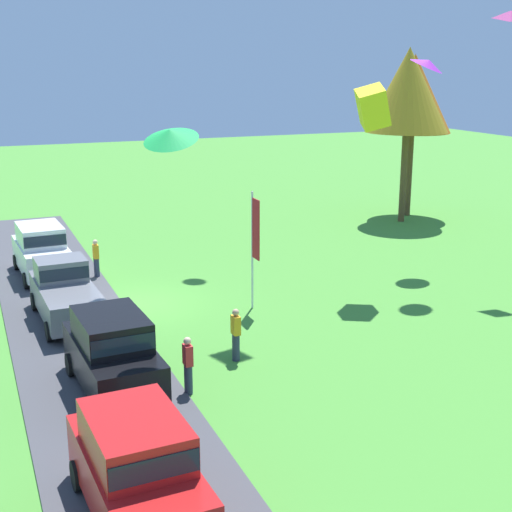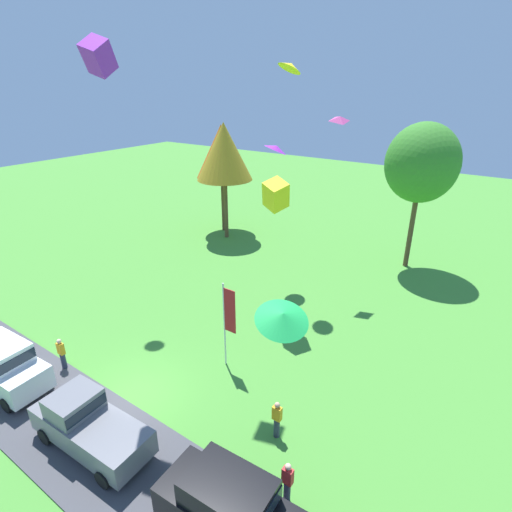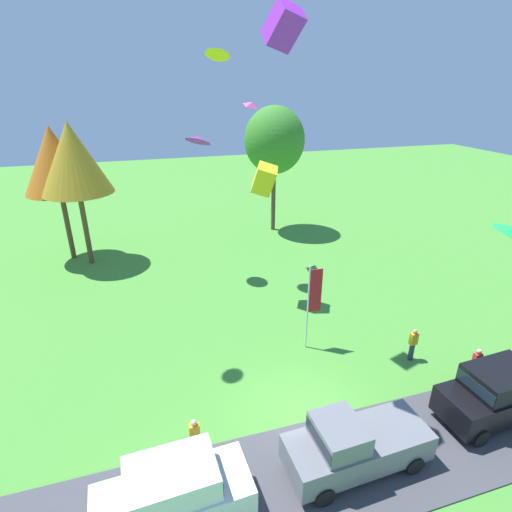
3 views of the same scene
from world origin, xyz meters
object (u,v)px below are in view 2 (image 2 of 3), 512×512
tree_far_left (222,152)px  kite_delta_low_drifter (276,148)px  person_watching_sky (277,419)px  person_on_lawn (287,482)px  car_pickup_far_end (87,423)px  kite_delta_high_left (282,317)px  person_beside_suv (62,354)px  tree_left_of_center (422,163)px  car_suv_mid_row (3,363)px  flag_banner (228,316)px  kite_box_mid_center (98,56)px  tree_lone_near (224,152)px  car_suv_by_flagpole (229,506)px  kite_box_topmost (276,195)px  kite_diamond_near_flag (340,119)px  kite_delta_over_trees (290,66)px

tree_far_left → kite_delta_low_drifter: tree_far_left is taller
person_watching_sky → kite_delta_low_drifter: size_ratio=1.09×
person_on_lawn → tree_far_left: size_ratio=0.18×
car_pickup_far_end → kite_delta_high_left: kite_delta_high_left is taller
person_beside_suv → tree_left_of_center: bearing=64.4°
car_suv_mid_row → person_on_lawn: car_suv_mid_row is taller
flag_banner → kite_delta_low_drifter: bearing=110.0°
kite_box_mid_center → kite_delta_low_drifter: 13.54m
person_on_lawn → person_watching_sky: bearing=129.1°
tree_lone_near → car_pickup_far_end: bearing=-64.8°
car_suv_by_flagpole → kite_box_topmost: 14.39m
tree_lone_near → kite_box_mid_center: (8.35, -17.01, 6.15)m
person_watching_sky → kite_delta_high_left: bearing=-58.1°
kite_box_topmost → tree_lone_near: bearing=140.3°
person_on_lawn → kite_diamond_near_flag: kite_diamond_near_flag is taller
tree_far_left → kite_box_topmost: (11.88, -10.08, 0.10)m
person_beside_suv → kite_delta_over_trees: kite_delta_over_trees is taller
flag_banner → car_suv_mid_row: bearing=-137.1°
car_pickup_far_end → tree_left_of_center: size_ratio=0.48×
car_suv_mid_row → kite_box_mid_center: size_ratio=4.42×
kite_delta_low_drifter → person_watching_sky: bearing=-57.4°
kite_delta_high_left → kite_delta_over_trees: bearing=120.0°
person_watching_sky → tree_left_of_center: 20.49m
person_on_lawn → tree_lone_near: tree_lone_near is taller
kite_delta_over_trees → person_on_lawn: bearing=-58.8°
car_suv_mid_row → tree_left_of_center: size_ratio=0.44×
person_watching_sky → kite_box_mid_center: size_ratio=1.61×
flag_banner → kite_delta_high_left: bearing=-39.7°
tree_left_of_center → tree_lone_near: bearing=-169.3°
flag_banner → kite_diamond_near_flag: (0.18, 10.86, 8.07)m
tree_lone_near → tree_left_of_center: 15.44m
person_watching_sky → kite_delta_over_trees: kite_delta_over_trees is taller
car_suv_mid_row → kite_box_topmost: kite_box_topmost is taller
kite_delta_high_left → person_watching_sky: bearing=121.9°
car_pickup_far_end → kite_diamond_near_flag: 20.26m
kite_diamond_near_flag → flag_banner: bearing=-91.0°
tree_far_left → kite_delta_over_trees: size_ratio=6.86×
car_pickup_far_end → kite_box_mid_center: 13.27m
car_suv_by_flagpole → kite_box_mid_center: size_ratio=4.42×
kite_box_mid_center → car_suv_by_flagpole: bearing=-23.4°
kite_box_mid_center → kite_box_topmost: kite_box_mid_center is taller
tree_lone_near → kite_delta_low_drifter: size_ratio=6.38×
tree_left_of_center → kite_delta_over_trees: bearing=-128.3°
car_pickup_far_end → kite_box_mid_center: size_ratio=4.78×
person_watching_sky → tree_left_of_center: (-0.32, 19.29, 6.90)m
car_suv_by_flagpole → person_on_lawn: bearing=64.9°
kite_diamond_near_flag → car_suv_mid_row: bearing=-113.3°
person_watching_sky → kite_diamond_near_flag: (-4.03, 13.23, 10.06)m
car_pickup_far_end → kite_box_topmost: (0.73, 12.09, 6.30)m
car_pickup_far_end → kite_diamond_near_flag: bearing=84.6°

